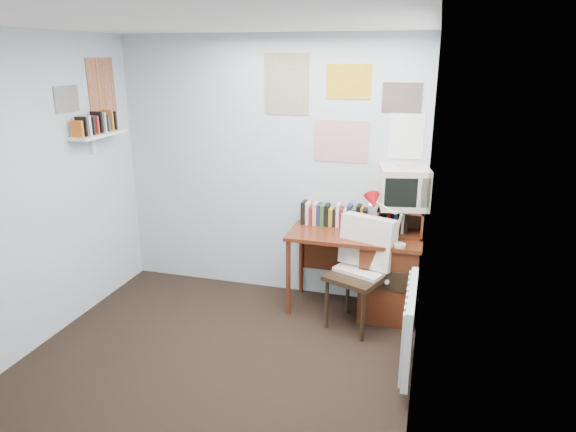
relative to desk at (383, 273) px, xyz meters
The scene contains 15 objects.
ground 1.93m from the desk, 128.37° to the right, with size 3.50×3.50×0.00m, color black.
back_wall 1.47m from the desk, 167.00° to the left, with size 3.00×0.02×2.50m, color silver.
left_wall 3.17m from the desk, 151.02° to the right, with size 0.02×3.50×2.50m, color silver.
right_wall 1.74m from the desk, 77.48° to the right, with size 0.02×3.50×2.50m, color silver.
ceiling 2.82m from the desk, 128.37° to the right, with size 3.00×3.50×0.02m, color white.
desk is the anchor object (origin of this frame).
desk_chair 0.37m from the desk, 124.08° to the right, with size 0.49×0.47×0.95m, color black.
desk_lamp 0.60m from the desk, 57.38° to the right, with size 0.26×0.22×0.37m, color red.
tv_riser 0.51m from the desk, 42.96° to the left, with size 0.40×0.30×0.25m, color #5C2815.
crt_tv 0.82m from the desk, 46.36° to the left, with size 0.42×0.38×0.39m, color beige.
book_row 0.71m from the desk, 160.58° to the left, with size 0.60×0.14×0.22m, color #5C2815.
radiator 0.97m from the desk, 72.76° to the right, with size 0.09×0.80×0.60m, color white.
wall_shelf 2.87m from the desk, behind, with size 0.20×0.62×0.24m, color white.
posters_back 1.54m from the desk, 150.72° to the left, with size 1.20×0.01×0.90m, color white.
posters_left 3.13m from the desk, behind, with size 0.01×0.70×0.60m, color white.
Camera 1 is at (1.51, -2.89, 2.32)m, focal length 32.00 mm.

